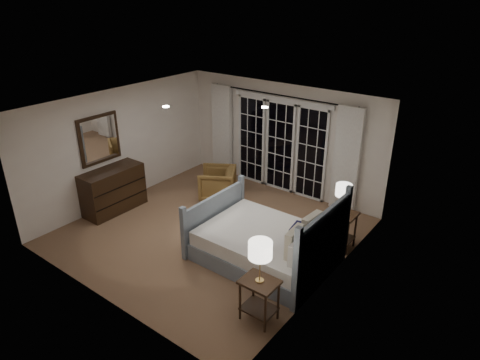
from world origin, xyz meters
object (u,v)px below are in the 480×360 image
Objects in this scene: lamp_left at (260,250)px; armchair at (217,183)px; bed at (267,244)px; dresser at (113,190)px; nightstand_left at (259,294)px; nightstand_right at (340,224)px; lamp_right at (344,190)px.

lamp_left is 4.06m from armchair.
dresser is (-3.64, -0.41, 0.14)m from bed.
nightstand_right is (0.08, 2.45, 0.03)m from nightstand_left.
nightstand_left is at bearing -91.87° from nightstand_right.
lamp_left is 4.51m from dresser.
dresser is (-1.39, -1.77, 0.11)m from armchair.
bed reaches higher than nightstand_right.
armchair reaches higher than nightstand_left.
lamp_left is at bearing -91.87° from nightstand_right.
bed reaches higher than dresser.
lamp_left is at bearing -91.87° from lamp_right.
bed is 3.67m from dresser.
bed is at bearing 119.68° from nightstand_left.
nightstand_left is 1.21× the size of lamp_right.
nightstand_right is 1.12× the size of lamp_left.
nightstand_right is 4.72m from dresser.
lamp_left is at bearing 16.46° from armchair.
nightstand_right is at bearing 54.45° from armchair.
armchair is (-3.06, 0.19, -0.79)m from lamp_right.
armchair is at bearing 138.51° from lamp_left.
lamp_right is (0.08, 2.45, -0.03)m from lamp_left.
lamp_left is 0.81× the size of armchair.
armchair is at bearing 148.81° from bed.
bed reaches higher than lamp_right.
dresser reaches higher than nightstand_right.
nightstand_right is at bearing 55.71° from bed.
bed is 2.89× the size of armchair.
bed reaches higher than lamp_left.
bed reaches higher than nightstand_left.
nightstand_left is (0.72, -1.27, 0.11)m from bed.
bed is at bearing 26.76° from armchair.
lamp_right is at bearing 88.13° from lamp_left.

